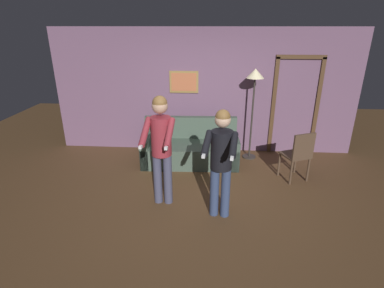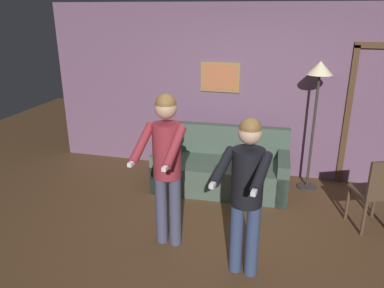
# 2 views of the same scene
# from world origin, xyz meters

# --- Properties ---
(ground_plane) EXTENTS (12.00, 12.00, 0.00)m
(ground_plane) POSITION_xyz_m (0.00, 0.00, 0.00)
(ground_plane) COLOR brown
(back_wall_assembly) EXTENTS (6.40, 0.10, 2.60)m
(back_wall_assembly) POSITION_xyz_m (0.02, 2.18, 1.30)
(back_wall_assembly) COLOR #6C4C66
(back_wall_assembly) RESTS_ON ground_plane
(couch) EXTENTS (1.93, 0.93, 0.87)m
(couch) POSITION_xyz_m (-0.23, 1.47, 0.28)
(couch) COLOR #445547
(couch) RESTS_ON ground_plane
(torchiere_lamp) EXTENTS (0.35, 0.35, 1.85)m
(torchiere_lamp) POSITION_xyz_m (1.00, 1.78, 1.56)
(torchiere_lamp) COLOR #332D28
(torchiere_lamp) RESTS_ON ground_plane
(person_standing_left) EXTENTS (0.45, 0.69, 1.72)m
(person_standing_left) POSITION_xyz_m (-0.55, -0.08, 1.04)
(person_standing_left) COLOR #43445E
(person_standing_left) RESTS_ON ground_plane
(person_standing_right) EXTENTS (0.49, 0.71, 1.61)m
(person_standing_right) POSITION_xyz_m (0.33, -0.37, 0.97)
(person_standing_right) COLOR navy
(person_standing_right) RESTS_ON ground_plane
(dining_chair_distant) EXTENTS (0.55, 0.55, 0.93)m
(dining_chair_distant) POSITION_xyz_m (1.72, 0.81, 0.53)
(dining_chair_distant) COLOR #4C3828
(dining_chair_distant) RESTS_ON ground_plane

